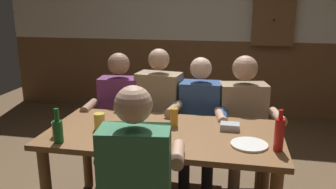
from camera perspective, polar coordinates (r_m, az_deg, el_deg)
back_wall_wainscot at (r=5.31m, az=5.58°, el=3.03°), size 6.09×0.12×1.09m
dining_table at (r=2.60m, az=-0.77°, el=-8.27°), size 1.72×0.85×0.73m
person_0 at (r=3.33m, az=-8.17°, el=-2.45°), size 0.54×0.53×1.19m
person_1 at (r=3.23m, az=-1.86°, el=-2.41°), size 0.58×0.58×1.24m
person_2 at (r=3.16m, az=5.15°, el=-3.53°), size 0.51×0.53×1.17m
person_3 at (r=3.15m, az=12.41°, el=-3.47°), size 0.60×0.59×1.20m
person_4 at (r=2.02m, az=-4.98°, el=-13.96°), size 0.55×0.56×1.25m
table_candle at (r=2.91m, az=-6.22°, el=-2.75°), size 0.04×0.04×0.08m
condiment_caddy at (r=2.63m, az=10.15°, el=-5.22°), size 0.14×0.10×0.05m
plate_0 at (r=2.38m, az=13.24°, el=-8.04°), size 0.25×0.25×0.01m
bottle_0 at (r=2.46m, az=-17.69°, el=-5.57°), size 0.07×0.07×0.24m
bottle_1 at (r=2.32m, az=17.86°, el=-6.19°), size 0.06×0.06×0.27m
pint_glass_0 at (r=2.64m, az=-11.23°, el=-4.36°), size 0.08×0.08×0.12m
pint_glass_1 at (r=2.44m, az=-5.32°, el=-6.01°), size 0.08×0.08×0.10m
pint_glass_2 at (r=2.82m, az=-5.51°, el=-2.87°), size 0.08×0.08×0.12m
pint_glass_3 at (r=2.58m, az=-17.79°, el=-5.44°), size 0.07×0.07×0.11m
pint_glass_4 at (r=2.64m, az=1.01°, el=-3.79°), size 0.06×0.06×0.14m
wall_dart_cabinet at (r=5.07m, az=16.98°, el=11.69°), size 0.56×0.15×0.70m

